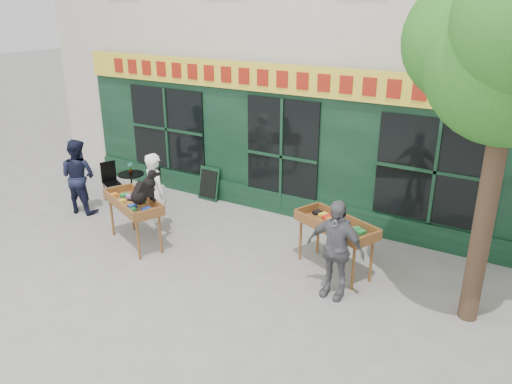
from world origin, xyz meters
TOP-DOWN VIEW (x-y plane):
  - ground at (0.00, 0.00)m, footprint 80.00×80.00m
  - book_cart_center at (-1.73, -0.47)m, footprint 1.62×1.16m
  - dog at (-1.38, -0.52)m, footprint 0.55×0.69m
  - woman at (-1.73, 0.18)m, footprint 0.73×0.61m
  - book_cart_right at (2.00, 0.57)m, footprint 1.62×1.14m
  - man_right at (2.30, -0.18)m, footprint 0.99×0.44m
  - bistro_table at (-3.25, 1.01)m, footprint 0.60×0.60m
  - bistro_chair_left at (-3.88, 0.95)m, footprint 0.48×0.48m
  - bistro_chair_right at (-2.62, 1.09)m, footprint 0.46×0.46m
  - potted_plant at (-3.25, 1.01)m, footprint 0.16×0.12m
  - man_left at (-3.95, 0.11)m, footprint 0.92×0.77m
  - chalkboard at (-1.91, 2.19)m, footprint 0.56×0.21m

SIDE VIEW (x-z plane):
  - ground at x=0.00m, z-range 0.00..0.00m
  - chalkboard at x=-1.91m, z-range 0.01..0.79m
  - bistro_table at x=-3.25m, z-range 0.16..0.92m
  - bistro_chair_left at x=-3.88m, z-range 0.08..1.03m
  - bistro_chair_right at x=-2.62m, z-range 0.08..1.03m
  - book_cart_center at x=-1.73m, z-range 0.33..1.32m
  - book_cart_right at x=2.00m, z-range 0.33..1.32m
  - man_right at x=2.30m, z-range 0.00..1.66m
  - man_left at x=-3.95m, z-range 0.00..1.69m
  - woman at x=-1.73m, z-range 0.00..1.69m
  - potted_plant at x=-3.25m, z-range 0.77..1.04m
  - dog at x=-1.38m, z-range 0.99..1.59m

